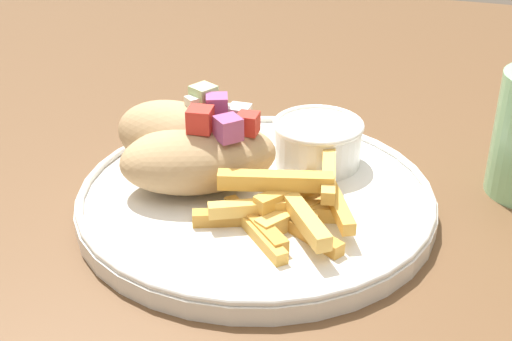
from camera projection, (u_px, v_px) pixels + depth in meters
The scene contains 6 objects.
table at pixel (295, 261), 0.62m from camera, with size 1.25×1.25×0.73m.
plate at pixel (256, 198), 0.55m from camera, with size 0.27×0.27×0.02m.
pita_sandwich_near at pixel (200, 157), 0.54m from camera, with size 0.14×0.12×0.06m.
pita_sandwich_far at pixel (180, 138), 0.56m from camera, with size 0.12×0.08×0.07m.
fries_pile at pixel (290, 207), 0.51m from camera, with size 0.12×0.13×0.03m.
sauce_ramekin at pixel (318, 140), 0.58m from camera, with size 0.07×0.07×0.04m.
Camera 1 is at (0.12, -0.49, 1.02)m, focal length 50.00 mm.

